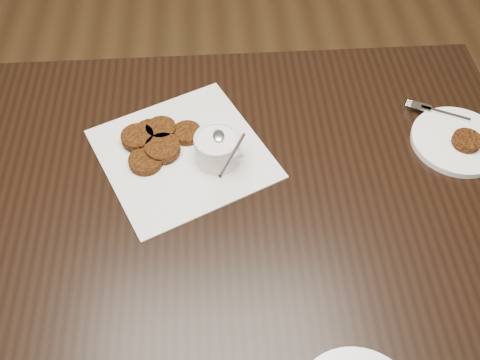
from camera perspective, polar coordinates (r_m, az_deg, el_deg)
name	(u,v)px	position (r m, az deg, el deg)	size (l,w,h in m)	color
table	(185,309)	(1.28, -5.80, -13.26)	(1.32, 0.85, 0.75)	black
napkin	(183,154)	(1.03, -5.97, 2.74)	(0.29, 0.29, 0.00)	silver
sauce_ramekin	(217,137)	(0.97, -2.45, 4.45)	(0.11, 0.11, 0.12)	silver
patty_cluster	(158,139)	(1.05, -8.58, 4.22)	(0.21, 0.21, 0.02)	#66320D
plate_with_patty	(459,139)	(1.12, 21.80, 4.01)	(0.17, 0.17, 0.03)	white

